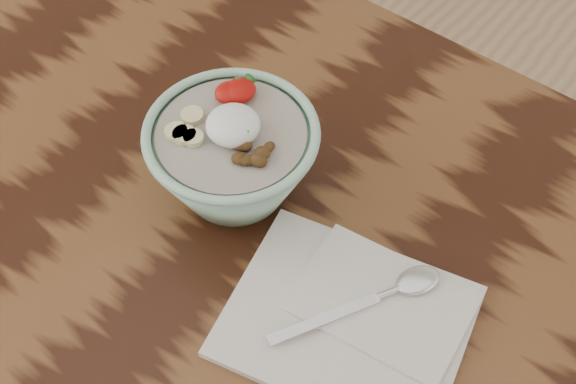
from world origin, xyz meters
The scene contains 4 objects.
table centered at (0.00, 0.00, 65.70)cm, with size 160.00×90.00×75.00cm.
breakfast_bowl centered at (-3.42, 7.85, 81.44)cm, with size 18.95×18.95×12.92cm.
napkin centered at (16.82, 2.46, 75.62)cm, with size 27.56×24.07×1.47cm.
spoon centered at (18.66, 6.96, 76.90)cm, with size 11.23×18.04×1.01cm.
Camera 1 is at (35.08, -32.54, 148.97)cm, focal length 50.00 mm.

